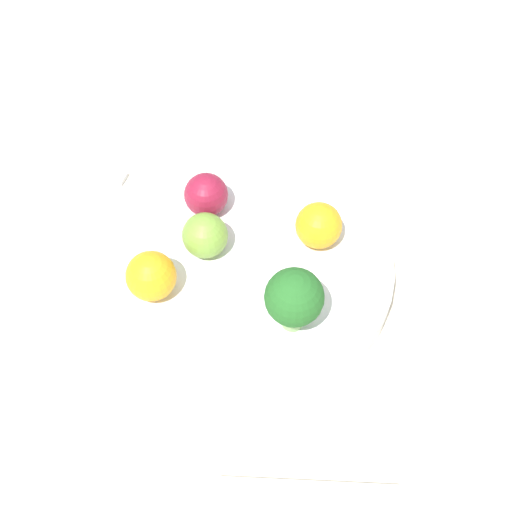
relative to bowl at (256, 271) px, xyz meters
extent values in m
plane|color=gray|center=(0.00, 0.00, -0.04)|extent=(6.00, 6.00, 0.00)
cube|color=beige|center=(0.00, 0.00, -0.03)|extent=(1.20, 1.20, 0.02)
cylinder|color=white|center=(0.00, 0.00, 0.00)|extent=(0.27, 0.27, 0.03)
cylinder|color=#8CB76B|center=(0.04, 0.06, 0.03)|extent=(0.02, 0.02, 0.03)
sphere|color=#236023|center=(0.04, 0.06, 0.06)|extent=(0.05, 0.05, 0.05)
sphere|color=maroon|center=(-0.03, -0.08, 0.04)|extent=(0.04, 0.04, 0.04)
sphere|color=olive|center=(0.01, -0.05, 0.04)|extent=(0.04, 0.04, 0.04)
sphere|color=orange|center=(0.08, -0.07, 0.04)|extent=(0.05, 0.05, 0.05)
sphere|color=orange|center=(-0.05, 0.04, 0.04)|extent=(0.05, 0.05, 0.05)
cube|color=silver|center=(-0.03, -0.23, -0.01)|extent=(0.03, 0.08, 0.01)
camera|label=1|loc=(0.34, 0.20, 0.59)|focal=50.00mm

